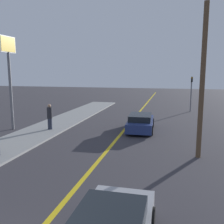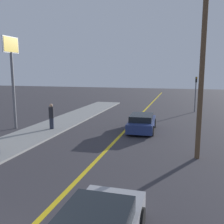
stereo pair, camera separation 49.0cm
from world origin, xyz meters
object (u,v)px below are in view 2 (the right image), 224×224
object	(u,v)px
car_ahead_center	(142,123)
utility_pole	(201,83)
traffic_light	(196,90)
roadside_sign	(12,63)
pedestrian_far_standing	(51,116)

from	to	relation	value
car_ahead_center	utility_pole	bearing A→B (deg)	-57.53
traffic_light	roadside_sign	xyz separation A→B (m)	(-13.22, -11.54, 2.53)
car_ahead_center	traffic_light	xyz separation A→B (m)	(4.04, 9.75, 1.67)
traffic_light	car_ahead_center	bearing A→B (deg)	-112.50
pedestrian_far_standing	roadside_sign	bearing A→B (deg)	-176.06
car_ahead_center	roadside_sign	xyz separation A→B (m)	(-9.19, -1.79, 4.20)
roadside_sign	utility_pole	world-z (taller)	utility_pole
roadside_sign	utility_pole	size ratio (longest dim) A/B	0.90
pedestrian_far_standing	traffic_light	xyz separation A→B (m)	(10.33, 11.34, 1.24)
traffic_light	pedestrian_far_standing	bearing A→B (deg)	-132.33
traffic_light	utility_pole	world-z (taller)	utility_pole
traffic_light	roadside_sign	bearing A→B (deg)	-138.90
pedestrian_far_standing	roadside_sign	world-z (taller)	roadside_sign
car_ahead_center	roadside_sign	bearing A→B (deg)	-171.96
car_ahead_center	pedestrian_far_standing	xyz separation A→B (m)	(-6.29, -1.59, 0.43)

